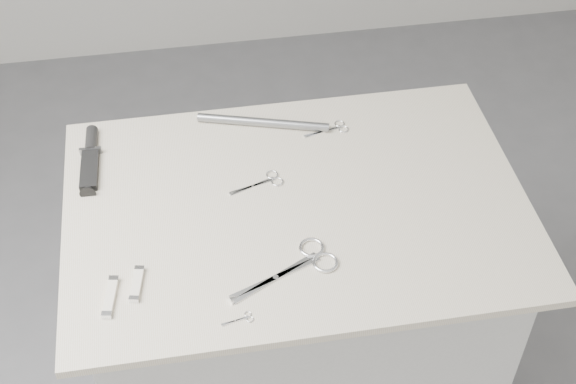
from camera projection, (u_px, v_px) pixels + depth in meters
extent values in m
cube|color=silver|center=(295.00, 331.00, 2.06)|extent=(0.90, 0.60, 0.90)
cube|color=beige|center=(297.00, 206.00, 1.74)|extent=(1.00, 0.70, 0.02)
cube|color=white|center=(276.00, 278.00, 1.58)|extent=(0.20, 0.11, 0.00)
cylinder|color=white|center=(276.00, 277.00, 1.58)|extent=(0.01, 0.01, 0.01)
torus|color=white|center=(312.00, 248.00, 1.64)|extent=(0.05, 0.05, 0.01)
torus|color=white|center=(325.00, 263.00, 1.61)|extent=(0.05, 0.05, 0.01)
cube|color=white|center=(252.00, 186.00, 1.77)|extent=(0.11, 0.05, 0.00)
cylinder|color=white|center=(252.00, 186.00, 1.77)|extent=(0.01, 0.01, 0.00)
torus|color=white|center=(272.00, 175.00, 1.79)|extent=(0.03, 0.03, 0.00)
torus|color=white|center=(277.00, 182.00, 1.78)|extent=(0.03, 0.03, 0.00)
cube|color=white|center=(323.00, 132.00, 1.90)|extent=(0.10, 0.04, 0.00)
cylinder|color=white|center=(323.00, 131.00, 1.90)|extent=(0.01, 0.01, 0.00)
torus|color=white|center=(339.00, 124.00, 1.92)|extent=(0.02, 0.02, 0.00)
torus|color=white|center=(344.00, 129.00, 1.91)|extent=(0.02, 0.02, 0.00)
cube|color=white|center=(235.00, 321.00, 1.51)|extent=(0.05, 0.02, 0.00)
cylinder|color=white|center=(235.00, 321.00, 1.51)|extent=(0.00, 0.00, 0.00)
torus|color=white|center=(248.00, 314.00, 1.52)|extent=(0.01, 0.01, 0.00)
torus|color=white|center=(250.00, 319.00, 1.51)|extent=(0.01, 0.01, 0.00)
cube|color=black|center=(89.00, 170.00, 1.80)|extent=(0.04, 0.13, 0.01)
cube|color=gray|center=(91.00, 151.00, 1.84)|extent=(0.05, 0.01, 0.02)
cylinder|color=black|center=(91.00, 140.00, 1.87)|extent=(0.03, 0.08, 0.03)
cube|color=silver|center=(137.00, 284.00, 1.57)|extent=(0.03, 0.09, 0.01)
cube|color=white|center=(140.00, 269.00, 1.59)|extent=(0.02, 0.01, 0.01)
cube|color=white|center=(134.00, 299.00, 1.54)|extent=(0.02, 0.01, 0.01)
cube|color=silver|center=(110.00, 297.00, 1.54)|extent=(0.04, 0.10, 0.01)
cube|color=white|center=(114.00, 279.00, 1.57)|extent=(0.02, 0.01, 0.01)
cube|color=white|center=(107.00, 315.00, 1.51)|extent=(0.02, 0.01, 0.01)
cylinder|color=gray|center=(263.00, 122.00, 1.91)|extent=(0.31, 0.11, 0.02)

